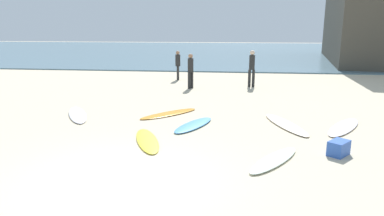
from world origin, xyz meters
name	(u,v)px	position (x,y,z in m)	size (l,w,h in m)	color
ground_plane	(118,181)	(0.00, 0.00, 0.00)	(120.00, 120.00, 0.00)	beige
ocean_water	(215,51)	(0.00, 36.73, 0.04)	(120.00, 40.00, 0.08)	slate
surfboard_0	(194,125)	(1.08, 4.02, 0.04)	(0.58, 2.02, 0.08)	#4C94D3
surfboard_1	(147,140)	(0.00, 2.44, 0.03)	(0.54, 2.15, 0.06)	yellow
surfboard_2	(286,124)	(3.91, 4.43, 0.04)	(0.58, 2.60, 0.07)	beige
surfboard_3	(78,114)	(-3.06, 4.86, 0.03)	(0.56, 2.51, 0.07)	silver
surfboard_4	(344,127)	(5.62, 4.34, 0.04)	(0.58, 2.42, 0.07)	white
surfboard_5	(169,114)	(0.06, 5.36, 0.03)	(0.56, 2.35, 0.06)	orange
surfboard_6	(274,160)	(3.22, 1.39, 0.04)	(0.48, 2.05, 0.08)	white
beachgoer_near	(178,64)	(-0.87, 13.28, 0.91)	(0.32, 0.34, 1.65)	black
beachgoer_mid	(191,69)	(0.19, 10.61, 0.95)	(0.39, 0.39, 1.70)	black
beachgoer_far	(252,66)	(3.18, 11.38, 1.04)	(0.34, 0.30, 1.84)	black
beach_cooler	(339,148)	(4.79, 1.99, 0.18)	(0.53, 0.35, 0.36)	#2D56B2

